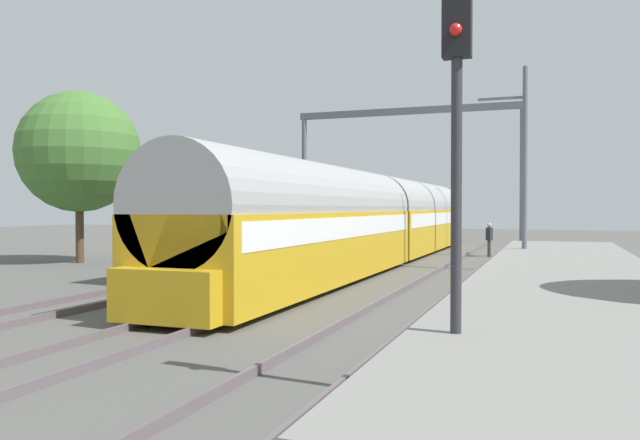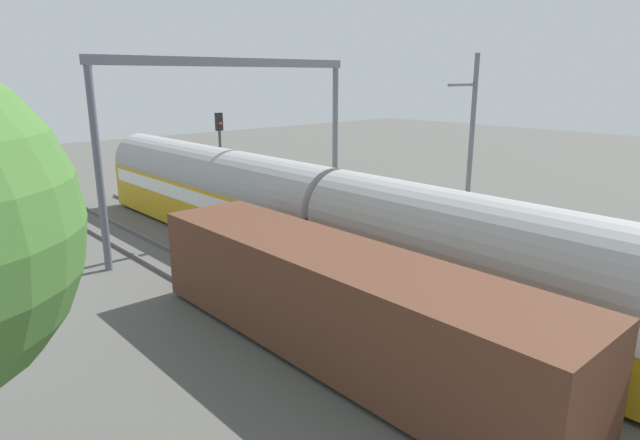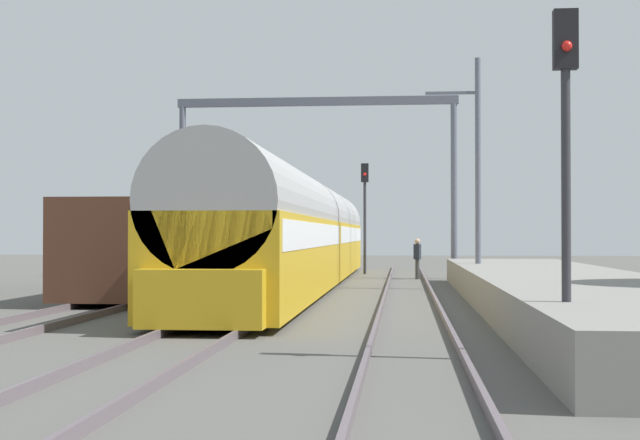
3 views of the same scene
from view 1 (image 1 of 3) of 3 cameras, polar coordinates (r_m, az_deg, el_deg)
The scene contains 13 objects.
ground at distance 17.74m, azimuth -4.41°, elevation -6.98°, with size 120.00×120.00×0.00m, color #55544F.
track_far_west at distance 19.68m, azimuth -14.92°, elevation -5.98°, with size 1.52×60.00×0.16m.
track_west at distance 17.73m, azimuth -4.41°, elevation -6.72°, with size 1.52×60.00×0.16m.
track_east at distance 16.51m, azimuth 8.17°, elevation -7.32°, with size 1.52×60.00×0.16m.
platform at distance 18.09m, azimuth 21.50°, elevation -5.46°, with size 4.40×28.00×0.90m.
passenger_train at distance 28.14m, azimuth 5.12°, elevation 0.04°, with size 2.93×32.85×3.82m.
freight_car at distance 25.57m, azimuth -5.91°, elevation -1.19°, with size 2.80×13.00×2.70m.
person_crossing at distance 33.14m, azimuth 15.04°, elevation -1.46°, with size 0.33×0.45×1.73m.
railway_signal_near at distance 8.23m, azimuth 12.23°, elevation 7.16°, with size 0.36×0.30×5.29m.
railway_signal_far at distance 38.20m, azimuth 12.07°, elevation 2.42°, with size 0.36×0.30×5.32m.
catenary_gantry at distance 34.34m, azimuth 7.85°, elevation 6.31°, with size 12.25×0.28×7.86m.
catenary_pole_east_mid at distance 25.90m, azimuth 17.91°, elevation 4.72°, with size 1.90×0.20×8.00m.
tree_west_background at distance 30.62m, azimuth -20.93°, elevation 5.75°, with size 5.45×5.45×7.75m.
Camera 1 is at (7.32, -15.97, 2.50)m, focal length 35.43 mm.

